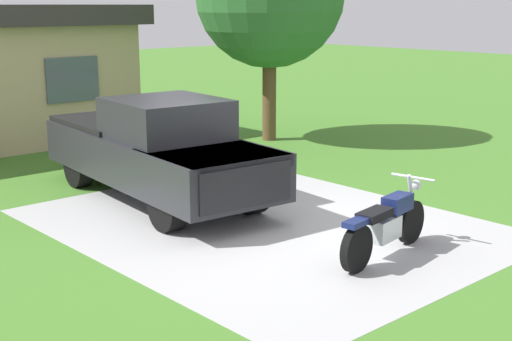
# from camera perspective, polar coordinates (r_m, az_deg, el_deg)

# --- Properties ---
(ground_plane) EXTENTS (80.00, 80.00, 0.00)m
(ground_plane) POSITION_cam_1_polar(r_m,az_deg,el_deg) (11.69, 0.64, -4.34)
(ground_plane) COLOR #457B29
(driveway_pad) EXTENTS (5.80, 7.34, 0.01)m
(driveway_pad) POSITION_cam_1_polar(r_m,az_deg,el_deg) (11.69, 0.64, -4.33)
(driveway_pad) COLOR #B0B0B0
(driveway_pad) RESTS_ON ground
(motorcycle) EXTENTS (2.20, 0.72, 1.09)m
(motorcycle) POSITION_cam_1_polar(r_m,az_deg,el_deg) (10.29, 10.39, -4.28)
(motorcycle) COLOR black
(motorcycle) RESTS_ON ground
(pickup_truck) EXTENTS (2.52, 5.78, 1.90)m
(pickup_truck) POSITION_cam_1_polar(r_m,az_deg,el_deg) (13.17, -8.08, 1.82)
(pickup_truck) COLOR black
(pickup_truck) RESTS_ON ground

